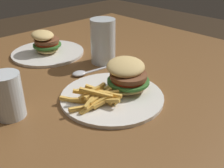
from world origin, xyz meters
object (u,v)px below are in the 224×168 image
Objects in this scene: beer_glass at (103,43)px; spoon at (82,73)px; meal_plate_far at (47,47)px; juice_glass at (8,97)px; meal_plate_near at (118,86)px.

beer_glass reaches higher than spoon.
meal_plate_far is (0.02, 0.24, 0.02)m from spoon.
spoon is 0.24m from meal_plate_far.
meal_plate_near is at bearing -23.51° from juice_glass.
juice_glass is 0.42m from meal_plate_far.
juice_glass is 1.19× the size of spoon.
spoon is at bearing -94.38° from meal_plate_far.
meal_plate_near is 1.91× the size of spoon.
meal_plate_far reaches higher than spoon.
beer_glass reaches higher than meal_plate_near.
meal_plate_far is at bearing -85.22° from spoon.
juice_glass is (-0.39, -0.09, -0.02)m from beer_glass.
meal_plate_near is 0.18m from spoon.
juice_glass is at bearing -133.59° from meal_plate_far.
spoon is (-0.12, -0.03, -0.07)m from beer_glass.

